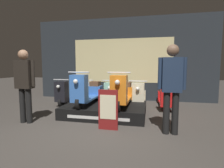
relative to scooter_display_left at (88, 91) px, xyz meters
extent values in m
plane|color=#423D38|center=(0.56, -1.21, -0.65)|extent=(30.00, 30.00, 0.00)
cube|color=#23282D|center=(0.56, 2.38, 0.95)|extent=(7.03, 0.08, 3.20)
cube|color=beige|center=(0.56, 2.33, 0.90)|extent=(3.87, 0.01, 1.70)
cube|color=black|center=(0.49, 0.05, -0.50)|extent=(2.16, 1.50, 0.29)
cube|color=silver|center=(0.49, -0.71, -0.51)|extent=(1.51, 0.01, 0.07)
cylinder|color=black|center=(0.00, -0.61, -0.19)|extent=(0.09, 0.32, 0.32)
cylinder|color=black|center=(0.00, 0.71, -0.19)|extent=(0.09, 0.32, 0.32)
cube|color=#386BBC|center=(0.00, 0.05, -0.20)|extent=(0.35, 1.22, 0.05)
cube|color=#386BBC|center=(0.00, -0.59, 0.15)|extent=(0.37, 0.29, 0.66)
cube|color=#386BBC|center=(0.00, 0.68, -0.11)|extent=(0.39, 0.34, 0.37)
cube|color=brown|center=(0.00, 0.68, 0.14)|extent=(0.28, 0.30, 0.14)
cylinder|color=silver|center=(0.00, -0.60, 0.54)|extent=(0.53, 0.03, 0.03)
sphere|color=white|center=(0.00, -0.79, 0.34)|extent=(0.11, 0.11, 0.11)
cylinder|color=black|center=(0.97, -0.61, -0.19)|extent=(0.09, 0.32, 0.32)
cylinder|color=black|center=(0.97, 0.71, -0.19)|extent=(0.09, 0.32, 0.32)
cube|color=orange|center=(0.97, 0.05, -0.20)|extent=(0.35, 1.22, 0.05)
cube|color=orange|center=(0.97, -0.59, 0.15)|extent=(0.37, 0.29, 0.66)
cube|color=orange|center=(0.97, 0.68, -0.11)|extent=(0.39, 0.34, 0.37)
cube|color=brown|center=(0.97, 0.68, 0.14)|extent=(0.28, 0.30, 0.14)
cylinder|color=silver|center=(0.97, -0.60, 0.54)|extent=(0.53, 0.03, 0.03)
sphere|color=white|center=(0.97, -0.79, 0.34)|extent=(0.11, 0.11, 0.11)
cylinder|color=black|center=(-1.17, 0.68, -0.49)|extent=(0.09, 0.32, 0.32)
cylinder|color=black|center=(-1.17, 2.00, -0.49)|extent=(0.09, 0.32, 0.32)
cube|color=black|center=(-1.17, 1.34, -0.50)|extent=(0.35, 1.22, 0.05)
cube|color=black|center=(-1.17, 0.70, -0.14)|extent=(0.37, 0.29, 0.66)
cube|color=black|center=(-1.17, 1.97, -0.40)|extent=(0.39, 0.34, 0.37)
cube|color=brown|center=(-1.17, 1.96, -0.15)|extent=(0.28, 0.30, 0.14)
cylinder|color=silver|center=(-1.17, 0.69, 0.25)|extent=(0.53, 0.03, 0.03)
sphere|color=white|center=(-1.17, 0.50, 0.04)|extent=(0.11, 0.11, 0.11)
cylinder|color=black|center=(-0.34, 0.68, -0.49)|extent=(0.09, 0.32, 0.32)
cylinder|color=black|center=(-0.34, 2.00, -0.49)|extent=(0.09, 0.32, 0.32)
cube|color=#BCBCC1|center=(-0.34, 1.34, -0.50)|extent=(0.35, 1.22, 0.05)
cube|color=#BCBCC1|center=(-0.34, 0.70, -0.14)|extent=(0.37, 0.29, 0.66)
cube|color=#BCBCC1|center=(-0.34, 1.97, -0.40)|extent=(0.39, 0.34, 0.37)
cube|color=brown|center=(-0.34, 1.96, -0.15)|extent=(0.28, 0.30, 0.14)
cylinder|color=silver|center=(-0.34, 0.69, 0.25)|extent=(0.53, 0.03, 0.03)
sphere|color=white|center=(-0.34, 0.50, 0.04)|extent=(0.11, 0.11, 0.11)
cylinder|color=black|center=(0.49, 0.68, -0.49)|extent=(0.09, 0.32, 0.32)
cylinder|color=black|center=(0.49, 2.00, -0.49)|extent=(0.09, 0.32, 0.32)
cube|color=#8EC6AD|center=(0.49, 1.34, -0.50)|extent=(0.35, 1.22, 0.05)
cube|color=#8EC6AD|center=(0.49, 0.70, -0.14)|extent=(0.37, 0.29, 0.66)
cube|color=#8EC6AD|center=(0.49, 1.97, -0.40)|extent=(0.39, 0.34, 0.37)
cube|color=brown|center=(0.49, 1.96, -0.15)|extent=(0.28, 0.30, 0.14)
cylinder|color=silver|center=(0.49, 0.69, 0.25)|extent=(0.53, 0.03, 0.03)
sphere|color=white|center=(0.49, 0.50, 0.04)|extent=(0.11, 0.11, 0.11)
cylinder|color=black|center=(1.32, 0.68, -0.49)|extent=(0.09, 0.32, 0.32)
cylinder|color=black|center=(1.32, 2.00, -0.49)|extent=(0.09, 0.32, 0.32)
cube|color=beige|center=(1.32, 1.34, -0.50)|extent=(0.35, 1.22, 0.05)
cube|color=beige|center=(1.32, 0.70, -0.14)|extent=(0.37, 0.29, 0.66)
cube|color=beige|center=(1.32, 1.97, -0.40)|extent=(0.39, 0.34, 0.37)
cube|color=brown|center=(1.32, 1.96, -0.15)|extent=(0.28, 0.30, 0.14)
cylinder|color=silver|center=(1.32, 0.69, 0.25)|extent=(0.53, 0.03, 0.03)
sphere|color=white|center=(1.32, 0.50, 0.04)|extent=(0.11, 0.11, 0.11)
cylinder|color=black|center=(2.15, 0.68, -0.49)|extent=(0.09, 0.32, 0.32)
cylinder|color=black|center=(2.15, 2.00, -0.49)|extent=(0.09, 0.32, 0.32)
cube|color=red|center=(2.15, 1.34, -0.50)|extent=(0.35, 1.22, 0.05)
cube|color=red|center=(2.15, 0.70, -0.14)|extent=(0.37, 0.29, 0.66)
cube|color=red|center=(2.15, 1.97, -0.40)|extent=(0.39, 0.34, 0.37)
cube|color=brown|center=(2.15, 1.96, -0.15)|extent=(0.28, 0.30, 0.14)
cylinder|color=silver|center=(2.15, 0.69, 0.25)|extent=(0.53, 0.03, 0.03)
sphere|color=white|center=(2.15, 0.50, 0.04)|extent=(0.11, 0.11, 0.11)
cylinder|color=black|center=(-1.27, -0.98, -0.24)|extent=(0.13, 0.13, 0.82)
cylinder|color=black|center=(-1.10, -0.98, -0.24)|extent=(0.13, 0.13, 0.82)
cube|color=black|center=(-1.18, -0.98, 0.50)|extent=(0.38, 0.21, 0.65)
cylinder|color=black|center=(-1.41, -0.98, 0.52)|extent=(0.08, 0.08, 0.60)
cylinder|color=black|center=(-0.95, -0.98, 0.52)|extent=(0.08, 0.08, 0.60)
sphere|color=#A87A5B|center=(-1.18, -0.98, 0.95)|extent=(0.22, 0.22, 0.22)
cylinder|color=black|center=(1.99, -0.98, -0.23)|extent=(0.13, 0.13, 0.84)
cylinder|color=black|center=(2.15, -0.98, -0.23)|extent=(0.13, 0.13, 0.84)
cube|color=#1E2D47|center=(2.07, -0.98, 0.52)|extent=(0.36, 0.20, 0.66)
cylinder|color=#1E2D47|center=(1.85, -0.98, 0.55)|extent=(0.08, 0.08, 0.61)
cylinder|color=#1E2D47|center=(2.29, -0.98, 0.55)|extent=(0.08, 0.08, 0.61)
sphere|color=brown|center=(2.07, -0.98, 0.98)|extent=(0.23, 0.23, 0.23)
cube|color=maroon|center=(0.82, -1.02, -0.22)|extent=(0.41, 0.04, 0.85)
cube|color=beige|center=(0.82, -1.04, -0.16)|extent=(0.34, 0.01, 0.51)
camera|label=1|loc=(1.66, -4.49, 0.69)|focal=28.00mm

